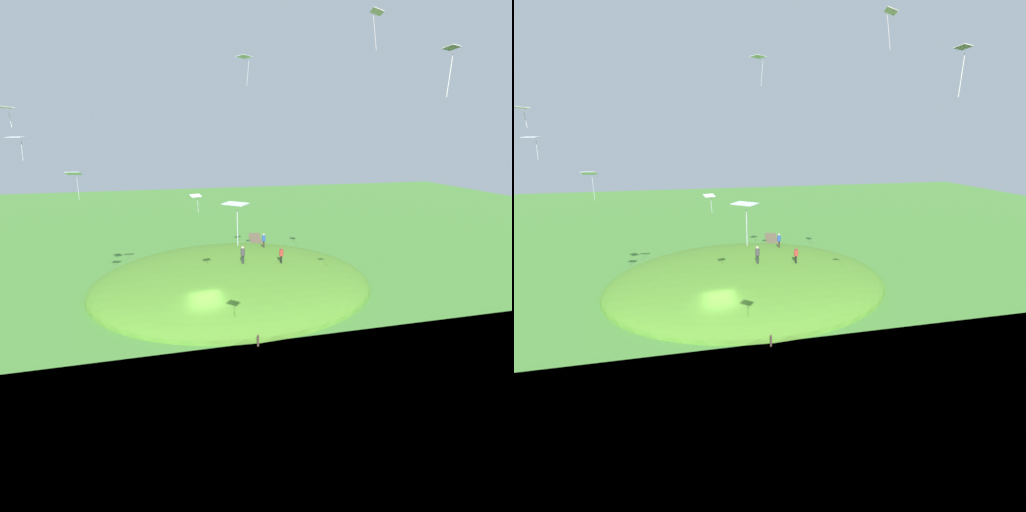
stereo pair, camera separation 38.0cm
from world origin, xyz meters
The scene contains 15 objects.
ground_plane centered at (0.00, 0.00, 0.00)m, with size 160.00×160.00×0.00m, color #4B8B35.
grass_hill centered at (7.55, -3.47, 0.00)m, with size 23.35×27.48×5.21m, color #518D2A.
dirt_path centered at (20.75, -9.11, 0.02)m, with size 12.38×1.66×0.04m, color brown.
person_near_shore centered at (5.99, -4.21, 3.64)m, with size 0.57×0.57×1.69m.
person_watching_kites centered at (11.65, -7.71, 3.29)m, with size 0.54×0.54×1.58m.
person_with_child centered at (5.70, -7.91, 3.40)m, with size 0.42×0.42×1.56m.
kite_0 centered at (6.57, 9.59, 11.13)m, with size 0.87×1.23×2.27m.
kite_1 centered at (-1.30, 0.44, 10.19)m, with size 0.70×0.84×1.27m.
kite_3 centered at (-11.64, -9.82, 17.50)m, with size 0.74×0.85×2.03m.
kite_4 centered at (1.80, -3.65, 19.36)m, with size 1.26×1.29×1.95m.
kite_5 centered at (1.00, 11.78, 15.80)m, with size 1.42×1.28×1.24m.
kite_6 centered at (-3.17, -10.88, 21.22)m, with size 1.15×0.91×2.31m.
kite_7 centered at (-12.70, -0.23, 11.52)m, with size 1.11×1.13×1.69m.
kite_8 centered at (0.37, 11.29, 14.00)m, with size 0.86×1.07×1.48m.
mooring_post centered at (-4.48, -3.15, 0.44)m, with size 0.14×0.14×0.87m, color brown.
Camera 2 is at (-27.10, 1.99, 14.14)m, focal length 26.31 mm.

